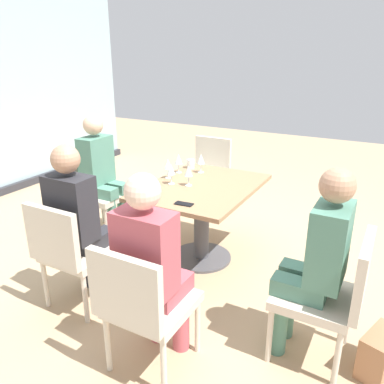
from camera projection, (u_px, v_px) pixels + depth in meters
name	position (u px, v px, depth m)	size (l,w,h in m)	color
ground_plane	(201.00, 258.00, 3.68)	(12.00, 12.00, 0.00)	tan
dining_table_main	(202.00, 205.00, 3.49)	(1.20, 0.89, 0.73)	#997551
chair_front_left	(332.00, 291.00, 2.33)	(0.46, 0.50, 0.87)	beige
chair_near_window	(95.00, 187.00, 4.08)	(0.46, 0.51, 0.87)	beige
chair_far_left	(71.00, 249.00, 2.82)	(0.50, 0.46, 0.87)	beige
chair_side_end	(143.00, 302.00, 2.22)	(0.50, 0.46, 0.87)	beige
chair_far_right	(207.00, 170.00, 4.65)	(0.50, 0.46, 0.87)	beige
person_front_left	(317.00, 257.00, 2.31)	(0.34, 0.39, 1.26)	#4C7F6B
person_near_window	(101.00, 170.00, 3.96)	(0.34, 0.39, 1.26)	#4C7F6B
person_far_left	(79.00, 218.00, 2.84)	(0.39, 0.34, 1.26)	#28282D
person_side_end	(152.00, 263.00, 2.24)	(0.39, 0.34, 1.26)	#B24C56
wine_glass_0	(171.00, 170.00, 3.42)	(0.07, 0.07, 0.18)	silver
wine_glass_1	(188.00, 171.00, 3.38)	(0.07, 0.07, 0.18)	silver
wine_glass_2	(178.00, 160.00, 3.74)	(0.07, 0.07, 0.18)	silver
wine_glass_3	(201.00, 159.00, 3.74)	(0.07, 0.07, 0.18)	silver
wine_glass_4	(168.00, 164.00, 3.58)	(0.07, 0.07, 0.18)	silver
coffee_cup	(191.00, 164.00, 3.91)	(0.08, 0.08, 0.09)	white
cell_phone_on_table	(184.00, 204.00, 3.01)	(0.07, 0.14, 0.01)	black
handbag_0	(380.00, 354.00, 2.33)	(0.30, 0.16, 0.28)	#A3704C
handbag_1	(140.00, 228.00, 3.98)	(0.30, 0.16, 0.28)	#232328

